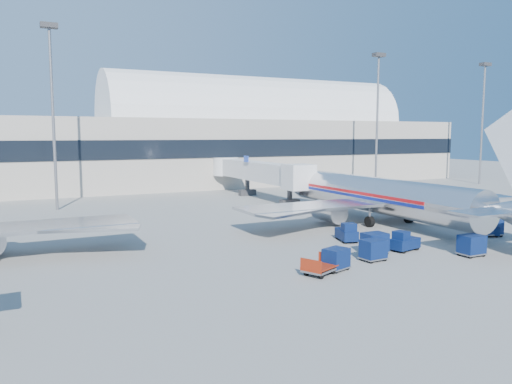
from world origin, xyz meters
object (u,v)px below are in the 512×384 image
barrier_mid (478,215)px  cart_train_b (373,249)px  mast_west (52,89)px  cart_solo_far (490,226)px  mast_far_east (483,105)px  cart_train_c (336,259)px  barrier_near (457,217)px  barrier_far (499,213)px  jetbridge_near (254,171)px  tug_lead (404,242)px  airliner_main (384,196)px  cart_open_red (320,268)px  cart_train_a (375,243)px  tug_right (485,229)px  mast_east (378,101)px  cart_solo_near (472,245)px  tug_left (347,233)px

barrier_mid → cart_train_b: size_ratio=1.58×
mast_west → cart_solo_far: mast_west is taller
mast_far_east → cart_train_c: bearing=-147.4°
barrier_near → barrier_far: bearing=0.0°
mast_far_east → barrier_mid: (-33.70, -28.00, -14.34)m
jetbridge_near → tug_lead: (-4.41, -36.83, -3.18)m
airliner_main → barrier_near: airliner_main is taller
barrier_mid → airliner_main: bearing=167.5°
barrier_far → tug_lead: tug_lead is taller
mast_west → cart_open_red: 43.52m
barrier_far → cart_train_a: cart_train_a is taller
tug_right → cart_train_c: cart_train_c is taller
mast_east → barrier_mid: size_ratio=7.53×
jetbridge_near → barrier_far: (17.00, -28.81, -3.48)m
airliner_main → jetbridge_near: size_ratio=1.35×
mast_east → cart_train_c: (-35.12, -38.43, -13.97)m
cart_train_b → cart_train_a: bearing=43.5°
mast_east → cart_solo_far: bearing=-114.0°
mast_west → cart_train_a: (20.29, -35.91, -13.89)m
cart_solo_far → tug_lead: bearing=-158.6°
mast_west → cart_open_red: (13.26, -38.89, -14.34)m
jetbridge_near → cart_solo_near: 40.59m
barrier_mid → cart_solo_near: (-14.70, -11.66, 0.43)m
jetbridge_near → cart_open_red: bearing=-109.9°
mast_east → tug_left: (-28.81, -31.10, -14.02)m
cart_solo_near → tug_lead: bearing=133.5°
barrier_near → barrier_far: (6.60, 0.00, 0.00)m
airliner_main → cart_solo_near: airliner_main is taller
mast_west → mast_far_east: size_ratio=1.00×
cart_train_b → cart_solo_far: size_ratio=0.81×
airliner_main → cart_open_red: 21.58m
barrier_far → cart_train_a: 25.57m
cart_train_c → barrier_near: bearing=5.6°
airliner_main → mast_far_east: mast_far_east is taller
airliner_main → barrier_mid: bearing=-12.5°
mast_west → barrier_mid: 51.92m
mast_east → barrier_near: mast_east is taller
tug_right → barrier_far: bearing=79.3°
barrier_mid → cart_train_a: cart_train_a is taller
mast_west → barrier_near: size_ratio=7.53×
airliner_main → mast_west: (-30.00, 25.49, 11.87)m
jetbridge_near → mast_west: mast_west is taller
mast_far_east → cart_solo_near: mast_far_east is taller
tug_lead → cart_train_b: size_ratio=1.44×
cart_train_c → mast_far_east: bearing=13.9°
barrier_mid → tug_right: 9.87m
cart_train_c → cart_solo_far: 19.87m
tug_left → cart_train_a: 4.89m
airliner_main → cart_solo_near: bearing=-103.5°
mast_far_east → barrier_mid: mast_far_east is taller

